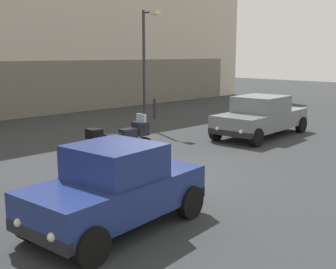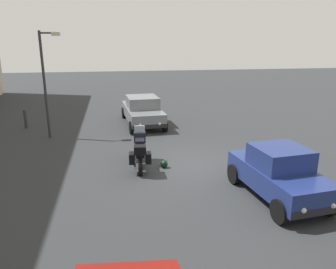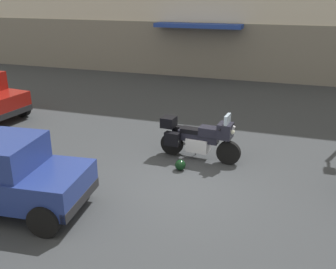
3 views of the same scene
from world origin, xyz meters
The scene contains 7 objects.
ground_plane centered at (0.00, 0.00, 0.00)m, with size 80.00×80.00×0.00m, color #2D3033.
motorcycle centered at (0.04, 1.71, 0.62)m, with size 2.26×0.81×1.36m.
helmet centered at (-0.20, 0.87, 0.14)m, with size 0.28×0.28×0.28m, color black.
car_sedan_far centered at (6.38, 1.00, 0.78)m, with size 4.66×2.17×1.56m.
car_compact_side centered at (-3.10, -2.04, 0.77)m, with size 3.59×2.02×1.56m.
streetlamp_curbside centered at (4.56, 5.51, 2.98)m, with size 0.28×0.94×4.91m.
bollard_curbside centered at (6.63, 7.19, 0.53)m, with size 0.16×0.16×1.00m.
Camera 2 is at (-11.16, 2.63, 4.46)m, focal length 34.74 mm.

